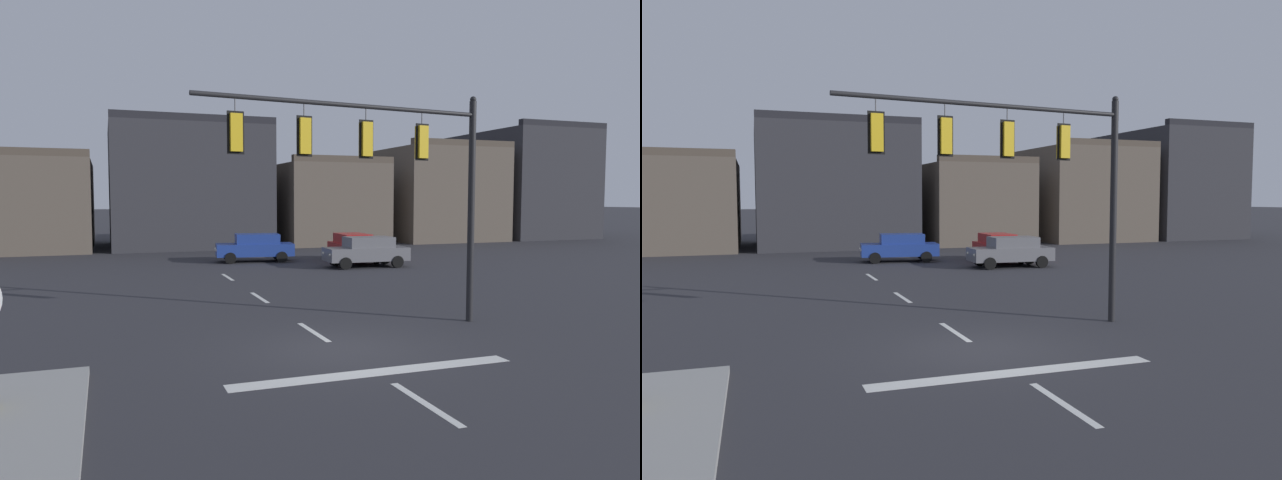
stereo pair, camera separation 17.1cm
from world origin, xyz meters
TOP-DOWN VIEW (x-y plane):
  - ground_plane at (0.00, 0.00)m, footprint 400.00×400.00m
  - stop_bar_paint at (0.00, -2.00)m, footprint 6.40×0.50m
  - lane_centreline at (0.00, 2.00)m, footprint 0.16×26.40m
  - signal_mast_near_side at (1.93, 1.48)m, footprint 8.36×1.04m
  - car_lot_nearside at (2.84, 20.14)m, footprint 4.62×2.37m
  - car_lot_middle at (7.79, 15.56)m, footprint 4.53×2.11m
  - car_lot_farside at (8.21, 18.36)m, footprint 2.13×4.54m
  - building_row at (11.00, 33.85)m, footprint 55.06×13.02m

SIDE VIEW (x-z plane):
  - ground_plane at x=0.00m, z-range 0.00..0.00m
  - lane_centreline at x=0.00m, z-range 0.00..0.01m
  - stop_bar_paint at x=0.00m, z-range 0.00..0.01m
  - car_lot_nearside at x=2.84m, z-range 0.05..1.66m
  - car_lot_middle at x=7.79m, z-range 0.05..1.66m
  - car_lot_farside at x=8.21m, z-range 0.05..1.66m
  - building_row at x=11.00m, z-range -1.10..9.22m
  - signal_mast_near_side at x=1.93m, z-range 1.40..8.02m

